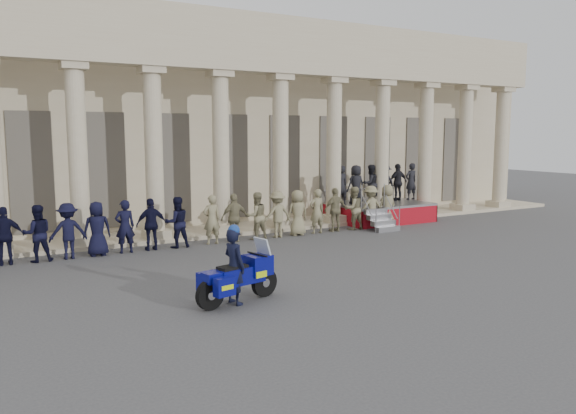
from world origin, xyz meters
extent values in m
plane|color=#404043|center=(0.00, 0.00, 0.00)|extent=(90.00, 90.00, 0.00)
cube|color=#BAAB8B|center=(0.00, 15.00, 4.50)|extent=(40.00, 10.00, 9.00)
cube|color=#BAAB8B|center=(0.00, 8.80, 0.07)|extent=(40.00, 2.60, 0.15)
cube|color=#BAAB8B|center=(0.00, 8.00, 6.79)|extent=(35.80, 1.00, 1.00)
cube|color=#BAAB8B|center=(0.00, 8.00, 7.89)|extent=(35.80, 1.00, 1.20)
cube|color=#BAAB8B|center=(-3.90, 8.00, 0.30)|extent=(0.90, 0.90, 0.30)
cylinder|color=#BAAB8B|center=(-3.90, 8.00, 3.25)|extent=(0.64, 0.64, 5.60)
cube|color=#BAAB8B|center=(-3.90, 8.00, 6.17)|extent=(0.85, 0.85, 0.24)
cube|color=#BAAB8B|center=(-1.30, 8.00, 0.30)|extent=(0.90, 0.90, 0.30)
cylinder|color=#BAAB8B|center=(-1.30, 8.00, 3.25)|extent=(0.64, 0.64, 5.60)
cube|color=#BAAB8B|center=(-1.30, 8.00, 6.17)|extent=(0.85, 0.85, 0.24)
cube|color=#BAAB8B|center=(1.30, 8.00, 0.30)|extent=(0.90, 0.90, 0.30)
cylinder|color=#BAAB8B|center=(1.30, 8.00, 3.25)|extent=(0.64, 0.64, 5.60)
cube|color=#BAAB8B|center=(1.30, 8.00, 6.17)|extent=(0.85, 0.85, 0.24)
cube|color=#BAAB8B|center=(3.90, 8.00, 0.30)|extent=(0.90, 0.90, 0.30)
cylinder|color=#BAAB8B|center=(3.90, 8.00, 3.25)|extent=(0.64, 0.64, 5.60)
cube|color=#BAAB8B|center=(3.90, 8.00, 6.17)|extent=(0.85, 0.85, 0.24)
cube|color=#BAAB8B|center=(6.50, 8.00, 0.30)|extent=(0.90, 0.90, 0.30)
cylinder|color=#BAAB8B|center=(6.50, 8.00, 3.25)|extent=(0.64, 0.64, 5.60)
cube|color=#BAAB8B|center=(6.50, 8.00, 6.17)|extent=(0.85, 0.85, 0.24)
cube|color=#BAAB8B|center=(9.10, 8.00, 0.30)|extent=(0.90, 0.90, 0.30)
cylinder|color=#BAAB8B|center=(9.10, 8.00, 3.25)|extent=(0.64, 0.64, 5.60)
cube|color=#BAAB8B|center=(9.10, 8.00, 6.17)|extent=(0.85, 0.85, 0.24)
cube|color=#BAAB8B|center=(11.70, 8.00, 0.30)|extent=(0.90, 0.90, 0.30)
cylinder|color=#BAAB8B|center=(11.70, 8.00, 3.25)|extent=(0.64, 0.64, 5.60)
cube|color=#BAAB8B|center=(11.70, 8.00, 6.17)|extent=(0.85, 0.85, 0.24)
cube|color=#BAAB8B|center=(14.30, 8.00, 0.30)|extent=(0.90, 0.90, 0.30)
cylinder|color=#BAAB8B|center=(14.30, 8.00, 3.25)|extent=(0.64, 0.64, 5.60)
cube|color=#BAAB8B|center=(14.30, 8.00, 6.17)|extent=(0.85, 0.85, 0.24)
cube|color=#BAAB8B|center=(16.90, 8.00, 0.30)|extent=(0.90, 0.90, 0.30)
cylinder|color=#BAAB8B|center=(16.90, 8.00, 3.25)|extent=(0.64, 0.64, 5.60)
cube|color=#BAAB8B|center=(16.90, 8.00, 6.17)|extent=(0.85, 0.85, 0.24)
cube|color=black|center=(-5.20, 10.02, 2.55)|extent=(1.30, 0.12, 4.20)
cube|color=black|center=(-2.60, 10.02, 2.55)|extent=(1.30, 0.12, 4.20)
cube|color=black|center=(0.00, 10.02, 2.55)|extent=(1.30, 0.12, 4.20)
cube|color=black|center=(2.60, 10.02, 2.55)|extent=(1.30, 0.12, 4.20)
cube|color=black|center=(5.20, 10.02, 2.55)|extent=(1.30, 0.12, 4.20)
cube|color=black|center=(7.80, 10.02, 2.55)|extent=(1.30, 0.12, 4.20)
cube|color=black|center=(10.40, 10.02, 2.55)|extent=(1.30, 0.12, 4.20)
cube|color=black|center=(13.00, 10.02, 2.55)|extent=(1.30, 0.12, 4.20)
cube|color=black|center=(15.60, 10.02, 2.55)|extent=(1.30, 0.12, 4.20)
imported|color=black|center=(-6.30, 6.61, 0.89)|extent=(1.04, 0.43, 1.78)
imported|color=black|center=(-5.41, 6.61, 0.89)|extent=(0.87, 0.67, 1.78)
imported|color=black|center=(-4.52, 6.61, 0.89)|extent=(1.15, 0.66, 1.78)
imported|color=black|center=(-3.63, 6.61, 0.89)|extent=(0.87, 0.57, 1.78)
imported|color=black|center=(-2.74, 6.61, 0.89)|extent=(0.65, 0.43, 1.78)
imported|color=black|center=(-1.85, 6.61, 0.89)|extent=(1.04, 0.43, 1.78)
imported|color=black|center=(-0.96, 6.61, 0.89)|extent=(0.87, 0.67, 1.78)
imported|color=#837C5A|center=(0.33, 6.61, 0.89)|extent=(0.65, 0.43, 1.78)
imported|color=#837C5A|center=(1.22, 6.61, 0.89)|extent=(1.04, 0.43, 1.78)
imported|color=#837C5A|center=(2.11, 6.61, 0.89)|extent=(0.87, 0.67, 1.78)
imported|color=#837C5A|center=(3.00, 6.61, 0.89)|extent=(1.15, 0.66, 1.78)
imported|color=#837C5A|center=(3.89, 6.61, 0.89)|extent=(0.87, 0.57, 1.78)
imported|color=#837C5A|center=(4.78, 6.61, 0.89)|extent=(0.65, 0.43, 1.78)
imported|color=#837C5A|center=(5.67, 6.61, 0.89)|extent=(1.04, 0.43, 1.78)
imported|color=#837C5A|center=(6.56, 6.61, 0.89)|extent=(0.87, 0.67, 1.78)
imported|color=#837C5A|center=(7.45, 6.61, 0.89)|extent=(1.15, 0.66, 1.78)
imported|color=#837C5A|center=(8.34, 6.61, 0.89)|extent=(0.87, 0.57, 1.78)
cube|color=gray|center=(8.99, 7.93, 0.80)|extent=(4.18, 2.99, 0.10)
cube|color=maroon|center=(8.99, 6.45, 0.37)|extent=(4.18, 0.04, 0.75)
cube|color=maroon|center=(6.92, 7.93, 0.37)|extent=(0.04, 2.99, 0.75)
cube|color=maroon|center=(11.06, 7.93, 0.37)|extent=(0.04, 2.99, 0.75)
cube|color=gray|center=(7.50, 5.53, 0.11)|extent=(1.10, 0.28, 0.21)
cube|color=gray|center=(7.50, 5.81, 0.32)|extent=(1.10, 0.28, 0.21)
cube|color=gray|center=(7.50, 6.09, 0.53)|extent=(1.10, 0.28, 0.21)
cube|color=gray|center=(7.50, 6.37, 0.74)|extent=(1.10, 0.28, 0.21)
cylinder|color=gray|center=(8.99, 9.37, 1.35)|extent=(4.18, 0.04, 0.04)
imported|color=black|center=(6.99, 8.13, 1.71)|extent=(0.63, 0.41, 1.72)
imported|color=black|center=(7.79, 8.13, 1.71)|extent=(0.84, 0.55, 1.72)
imported|color=black|center=(8.59, 8.13, 1.71)|extent=(0.84, 0.65, 1.72)
imported|color=black|center=(9.39, 8.13, 1.71)|extent=(1.11, 0.64, 1.72)
imported|color=black|center=(10.19, 8.13, 1.71)|extent=(1.01, 0.42, 1.72)
imported|color=black|center=(10.99, 8.13, 1.71)|extent=(0.63, 0.41, 1.72)
cylinder|color=black|center=(-1.00, -0.15, 0.35)|extent=(0.71, 0.30, 0.70)
cylinder|color=black|center=(-2.55, -0.50, 0.35)|extent=(0.71, 0.30, 0.70)
cube|color=navy|center=(-1.72, -0.31, 0.65)|extent=(1.28, 0.70, 0.40)
cube|color=navy|center=(-1.21, -0.19, 0.82)|extent=(0.69, 0.66, 0.48)
cube|color=silver|center=(-1.21, -0.19, 0.58)|extent=(0.30, 0.36, 0.13)
cube|color=#B2BFCC|center=(-1.03, -0.15, 1.18)|extent=(0.32, 0.52, 0.57)
cube|color=black|center=(-1.93, -0.36, 0.87)|extent=(0.75, 0.50, 0.11)
cube|color=navy|center=(-2.49, -0.48, 0.74)|extent=(0.44, 0.43, 0.23)
cube|color=navy|center=(-2.32, -0.79, 0.58)|extent=(0.51, 0.33, 0.42)
cube|color=#C6E30B|center=(-2.32, -0.79, 0.58)|extent=(0.36, 0.32, 0.11)
cube|color=navy|center=(-2.47, -0.13, 0.58)|extent=(0.51, 0.33, 0.42)
cube|color=#C6E30B|center=(-2.47, -0.13, 0.58)|extent=(0.36, 0.32, 0.11)
cylinder|color=silver|center=(-2.29, -0.18, 0.32)|extent=(0.64, 0.24, 0.11)
cylinder|color=black|center=(-1.21, -0.19, 1.08)|extent=(0.20, 0.73, 0.04)
imported|color=black|center=(-1.88, -0.34, 0.89)|extent=(0.56, 0.73, 1.79)
sphere|color=navy|center=(-1.88, -0.34, 1.74)|extent=(0.28, 0.28, 0.28)
camera|label=1|loc=(-7.02, -12.03, 3.95)|focal=35.00mm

